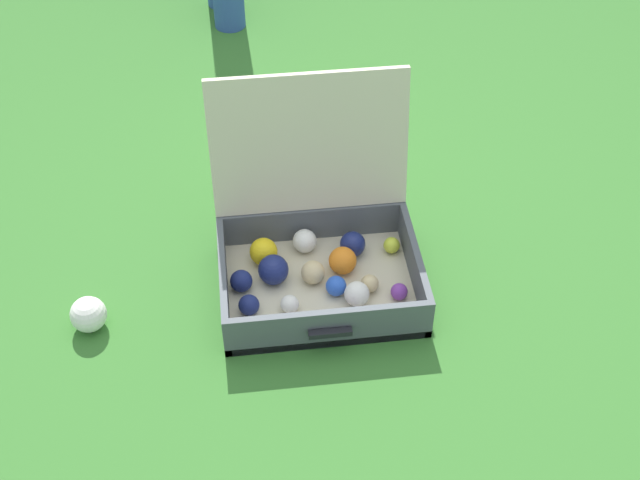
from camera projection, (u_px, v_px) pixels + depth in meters
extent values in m
plane|color=#336B28|center=(337.00, 286.00, 2.31)|extent=(16.00, 16.00, 0.00)
cube|color=beige|center=(320.00, 288.00, 2.29)|extent=(0.53, 0.40, 0.03)
cube|color=#4C5156|center=(224.00, 283.00, 2.24)|extent=(0.02, 0.40, 0.13)
cube|color=#4C5156|center=(414.00, 266.00, 2.28)|extent=(0.02, 0.40, 0.13)
cube|color=#4C5156|center=(329.00, 329.00, 2.12)|extent=(0.49, 0.02, 0.13)
cube|color=#4C5156|center=(312.00, 227.00, 2.39)|extent=(0.49, 0.02, 0.13)
cube|color=beige|center=(309.00, 144.00, 2.25)|extent=(0.53, 0.10, 0.39)
cube|color=black|center=(330.00, 333.00, 2.10)|extent=(0.11, 0.02, 0.02)
sphere|color=navy|center=(273.00, 270.00, 2.27)|extent=(0.08, 0.08, 0.08)
sphere|color=#D1B784|center=(313.00, 272.00, 2.27)|extent=(0.06, 0.06, 0.06)
sphere|color=purple|center=(399.00, 292.00, 2.24)|extent=(0.05, 0.05, 0.05)
sphere|color=white|center=(305.00, 241.00, 2.36)|extent=(0.07, 0.07, 0.07)
sphere|color=navy|center=(353.00, 244.00, 2.35)|extent=(0.07, 0.07, 0.07)
sphere|color=navy|center=(241.00, 280.00, 2.25)|extent=(0.06, 0.06, 0.06)
sphere|color=#CCDB38|center=(392.00, 245.00, 2.36)|extent=(0.05, 0.05, 0.05)
sphere|color=navy|center=(249.00, 305.00, 2.20)|extent=(0.06, 0.06, 0.06)
sphere|color=white|center=(357.00, 294.00, 2.22)|extent=(0.07, 0.07, 0.07)
sphere|color=orange|center=(343.00, 261.00, 2.30)|extent=(0.08, 0.08, 0.08)
sphere|color=purple|center=(333.00, 319.00, 2.16)|extent=(0.05, 0.05, 0.05)
sphere|color=#D1B784|center=(370.00, 284.00, 2.25)|extent=(0.05, 0.05, 0.05)
sphere|color=yellow|center=(264.00, 252.00, 2.32)|extent=(0.08, 0.08, 0.08)
sphere|color=blue|center=(336.00, 286.00, 2.24)|extent=(0.06, 0.06, 0.06)
sphere|color=white|center=(290.00, 304.00, 2.20)|extent=(0.05, 0.05, 0.05)
sphere|color=white|center=(88.00, 314.00, 2.18)|extent=(0.09, 0.09, 0.09)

